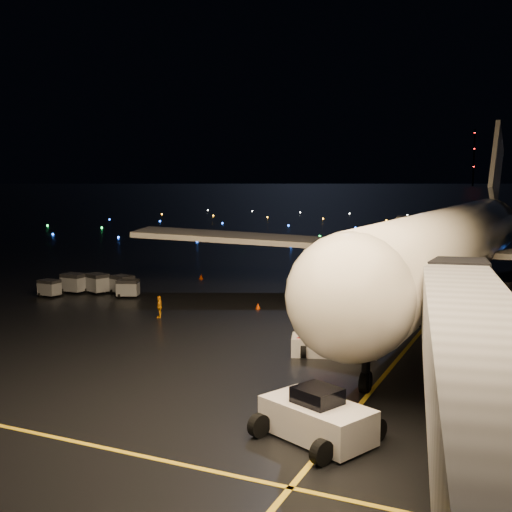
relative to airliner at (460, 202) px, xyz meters
The scene contains 17 objects.
ground 273.51m from the airliner, 92.69° to the left, with size 2000.00×2000.00×0.00m, color black.
lane_centre 14.68m from the airliner, 93.92° to the right, with size 0.25×80.00×0.02m, color gold.
airliner is the anchor object (origin of this frame).
pushback_tug 33.46m from the airliner, 92.39° to the right, with size 4.56×2.39×2.17m, color silver.
belt_loader 21.87m from the airliner, 102.68° to the right, with size 7.37×2.01×3.57m, color silver, non-canonical shape.
crew_c 26.53m from the airliner, 141.05° to the right, with size 0.99×0.41×1.70m, color #FDA110.
safety_cone_0 19.24m from the airliner, 145.31° to the right, with size 0.40×0.40×0.45m, color #EF3E00.
safety_cone_1 11.58m from the airliner, behind, with size 0.46×0.46×0.52m, color #EF3E00.
safety_cone_2 16.57m from the airliner, 146.85° to the right, with size 0.40×0.40×0.46m, color #EF3E00.
safety_cone_3 27.25m from the airliner, behind, with size 0.48×0.48×0.54m, color #EF3E00.
radio_mast 717.17m from the airliner, 95.83° to the left, with size 1.80×1.80×64.00m, color black.
taxiway_lights 80.54m from the airliner, 99.21° to the left, with size 164.00×92.00×0.36m, color black, non-canonical shape.
baggage_cart_0 30.66m from the airliner, 162.44° to the right, with size 1.99×1.39×1.69m, color gray.
baggage_cart_1 33.04m from the airliner, 162.72° to the right, with size 2.12×1.48×1.80m, color gray.
baggage_cart_2 29.72m from the airliner, 159.44° to the right, with size 1.85×1.30×1.58m, color gray.
baggage_cart_3 35.14m from the airliner, 162.47° to the right, with size 2.10×1.47×1.79m, color gray.
baggage_cart_4 36.64m from the airliner, 159.20° to the right, with size 1.77×1.24×1.50m, color gray.
Camera 1 is at (19.59, -29.50, 10.64)m, focal length 45.00 mm.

